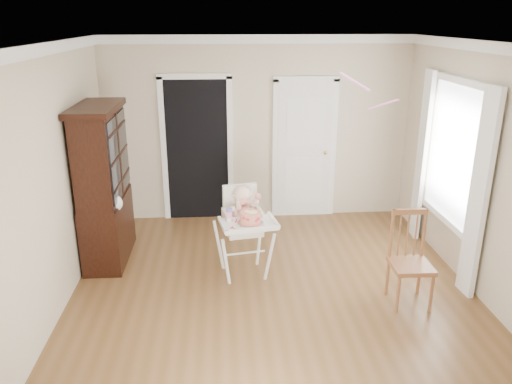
{
  "coord_description": "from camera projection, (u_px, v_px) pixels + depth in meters",
  "views": [
    {
      "loc": [
        -0.54,
        -4.74,
        2.92
      ],
      "look_at": [
        -0.17,
        0.52,
        1.08
      ],
      "focal_mm": 35.0,
      "sensor_mm": 36.0,
      "label": 1
    }
  ],
  "objects": [
    {
      "name": "china_cabinet",
      "position": [
        104.0,
        185.0,
        6.1
      ],
      "size": [
        0.52,
        1.16,
        1.97
      ],
      "color": "black",
      "rests_on": "floor"
    },
    {
      "name": "crown_molding",
      "position": [
        278.0,
        50.0,
        4.59
      ],
      "size": [
        4.5,
        5.0,
        0.12
      ],
      "primitive_type": null,
      "color": "white",
      "rests_on": "ceiling"
    },
    {
      "name": "wall_back",
      "position": [
        258.0,
        130.0,
        7.37
      ],
      "size": [
        4.5,
        0.0,
        4.5
      ],
      "primitive_type": "plane",
      "rotation": [
        1.57,
        0.0,
        0.0
      ],
      "color": "beige",
      "rests_on": "floor"
    },
    {
      "name": "floor",
      "position": [
        275.0,
        300.0,
        5.46
      ],
      "size": [
        5.0,
        5.0,
        0.0
      ],
      "primitive_type": "plane",
      "color": "brown",
      "rests_on": "ground"
    },
    {
      "name": "baby",
      "position": [
        243.0,
        208.0,
        5.77
      ],
      "size": [
        0.35,
        0.26,
        0.5
      ],
      "rotation": [
        0.0,
        0.0,
        0.18
      ],
      "color": "beige",
      "rests_on": "high_chair"
    },
    {
      "name": "sippy_cup",
      "position": [
        229.0,
        214.0,
        5.58
      ],
      "size": [
        0.08,
        0.08,
        0.18
      ],
      "rotation": [
        0.0,
        0.0,
        0.18
      ],
      "color": "pink",
      "rests_on": "high_chair"
    },
    {
      "name": "wall_left",
      "position": [
        47.0,
        188.0,
        4.86
      ],
      "size": [
        0.0,
        5.0,
        5.0
      ],
      "primitive_type": "plane",
      "rotation": [
        1.57,
        0.0,
        1.57
      ],
      "color": "beige",
      "rests_on": "floor"
    },
    {
      "name": "dining_chair",
      "position": [
        410.0,
        262.0,
        5.28
      ],
      "size": [
        0.42,
        0.42,
        1.02
      ],
      "rotation": [
        0.0,
        0.0,
        -0.02
      ],
      "color": "brown",
      "rests_on": "floor"
    },
    {
      "name": "doorway",
      "position": [
        197.0,
        147.0,
        7.37
      ],
      "size": [
        1.06,
        0.05,
        2.22
      ],
      "color": "black",
      "rests_on": "wall_back"
    },
    {
      "name": "high_chair",
      "position": [
        243.0,
        222.0,
        5.8
      ],
      "size": [
        0.74,
        0.87,
        1.1
      ],
      "rotation": [
        0.0,
        0.0,
        0.18
      ],
      "color": "white",
      "rests_on": "floor"
    },
    {
      "name": "ceiling",
      "position": [
        278.0,
        43.0,
        4.57
      ],
      "size": [
        5.0,
        5.0,
        0.0
      ],
      "primitive_type": "plane",
      "rotation": [
        3.14,
        0.0,
        0.0
      ],
      "color": "white",
      "rests_on": "wall_back"
    },
    {
      "name": "closet_door",
      "position": [
        304.0,
        151.0,
        7.5
      ],
      "size": [
        0.96,
        0.09,
        2.13
      ],
      "color": "white",
      "rests_on": "wall_back"
    },
    {
      "name": "window_right",
      "position": [
        451.0,
        163.0,
        5.94
      ],
      "size": [
        0.13,
        1.84,
        2.3
      ],
      "color": "white",
      "rests_on": "wall_right"
    },
    {
      "name": "streamer",
      "position": [
        355.0,
        82.0,
        5.09
      ],
      "size": [
        0.23,
        0.46,
        0.15
      ],
      "primitive_type": null,
      "rotation": [
        0.26,
        0.0,
        0.42
      ],
      "color": "#FF93CA",
      "rests_on": "ceiling"
    },
    {
      "name": "cake",
      "position": [
        250.0,
        218.0,
        5.51
      ],
      "size": [
        0.3,
        0.3,
        0.14
      ],
      "color": "silver",
      "rests_on": "high_chair"
    },
    {
      "name": "wall_right",
      "position": [
        492.0,
        178.0,
        5.17
      ],
      "size": [
        0.0,
        5.0,
        5.0
      ],
      "primitive_type": "plane",
      "rotation": [
        1.57,
        0.0,
        -1.57
      ],
      "color": "beige",
      "rests_on": "floor"
    }
  ]
}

